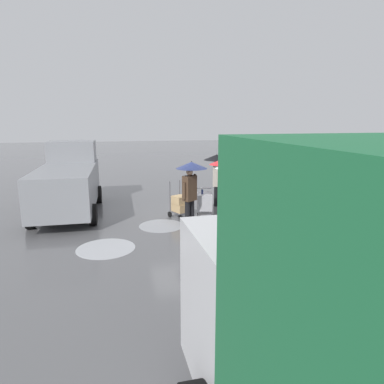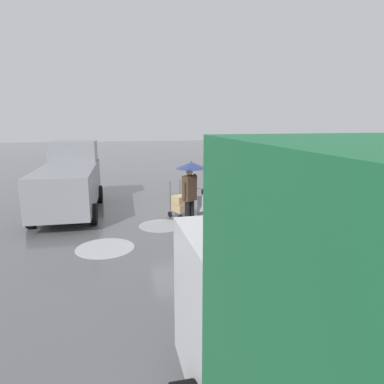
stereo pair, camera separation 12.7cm
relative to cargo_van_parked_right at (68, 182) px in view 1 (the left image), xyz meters
name	(u,v)px [view 1 (the left image)]	position (x,y,z in m)	size (l,w,h in m)	color
ground_plane	(185,216)	(-4.20, 1.47, -1.18)	(90.00, 90.00, 0.00)	#5B5B5E
slush_patch_near_cluster	(106,248)	(-1.42, 4.20, -1.18)	(1.60, 1.60, 0.01)	#ADAFB5
slush_patch_under_van	(161,226)	(-3.18, 2.48, -1.18)	(1.49, 1.49, 0.01)	#999BA0
slush_patch_mid_street	(339,278)	(-6.59, 7.16, -1.18)	(2.86, 2.86, 0.01)	#ADAFB5
cargo_van_parked_right	(68,182)	(0.00, 0.00, 0.00)	(2.23, 5.36, 2.60)	gray
shopping_cart_vendor	(204,202)	(-4.82, 1.82, -0.61)	(0.70, 0.91, 1.04)	#B2B2B7
hand_dolly_boxes	(180,204)	(-3.96, 1.64, -0.69)	(0.77, 0.85, 1.32)	#515156
pedestrian_pink_side	(217,167)	(-5.73, 0.25, 0.41)	(1.04, 1.04, 2.15)	black
pedestrian_black_side	(231,178)	(-5.51, 2.72, 0.41)	(1.04, 1.04, 2.15)	black
pedestrian_white_side	(191,178)	(-4.19, 2.46, 0.41)	(1.04, 1.04, 2.15)	black
pedestrian_far_side	(225,173)	(-5.61, 1.68, 0.41)	(1.04, 1.04, 2.15)	black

